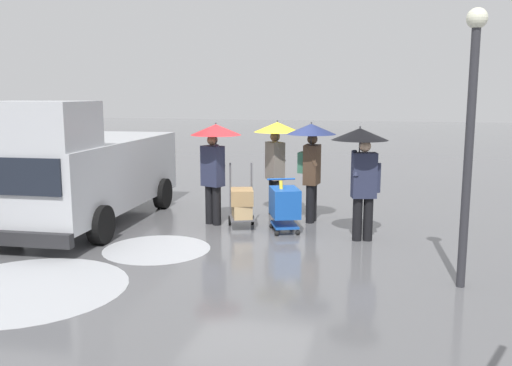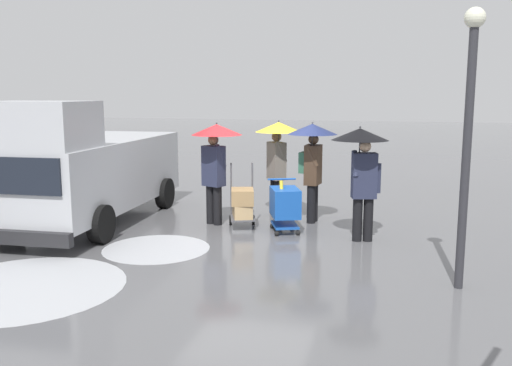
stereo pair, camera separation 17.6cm
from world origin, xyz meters
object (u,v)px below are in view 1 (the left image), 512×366
cargo_van_parked_right (85,169)px  shopping_cart_vendor (285,204)px  hand_dolly_boxes (242,204)px  pedestrian_far_side (311,149)px  pedestrian_pink_side (214,150)px  pedestrian_white_side (276,146)px  pedestrian_black_side (362,157)px  street_lamp (471,120)px

cargo_van_parked_right → shopping_cart_vendor: 4.21m
hand_dolly_boxes → pedestrian_far_side: size_ratio=0.61×
pedestrian_pink_side → pedestrian_white_side: (-1.06, -1.17, 0.00)m
pedestrian_white_side → pedestrian_far_side: bearing=150.8°
pedestrian_pink_side → cargo_van_parked_right: bearing=13.6°
pedestrian_black_side → pedestrian_white_side: size_ratio=1.00×
cargo_van_parked_right → pedestrian_black_side: cargo_van_parked_right is taller
hand_dolly_boxes → pedestrian_pink_side: bearing=-14.8°
hand_dolly_boxes → pedestrian_white_side: bearing=-107.9°
cargo_van_parked_right → pedestrian_black_side: 5.66m
pedestrian_pink_side → shopping_cart_vendor: bearing=170.9°
pedestrian_pink_side → pedestrian_white_side: 1.57m
cargo_van_parked_right → street_lamp: size_ratio=1.41×
hand_dolly_boxes → cargo_van_parked_right: bearing=8.2°
hand_dolly_boxes → pedestrian_black_side: (-2.39, 0.39, 1.07)m
cargo_van_parked_right → pedestrian_white_side: 4.11m
cargo_van_parked_right → shopping_cart_vendor: size_ratio=5.21×
pedestrian_pink_side → pedestrian_far_side: 2.03m
pedestrian_black_side → pedestrian_far_side: size_ratio=1.00×
cargo_van_parked_right → pedestrian_far_side: (-4.53, -1.33, 0.39)m
pedestrian_black_side → shopping_cart_vendor: bearing=-11.6°
shopping_cart_vendor → pedestrian_white_side: bearing=-71.5°
pedestrian_pink_side → street_lamp: (-4.58, 2.74, 0.79)m
pedestrian_white_side → shopping_cart_vendor: bearing=108.5°
pedestrian_far_side → hand_dolly_boxes: bearing=33.8°
hand_dolly_boxes → pedestrian_far_side: bearing=-146.2°
pedestrian_white_side → street_lamp: bearing=132.1°
shopping_cart_vendor → pedestrian_black_side: size_ratio=0.49×
shopping_cart_vendor → street_lamp: size_ratio=0.27×
pedestrian_white_side → pedestrian_pink_side: bearing=47.8°
pedestrian_pink_side → street_lamp: bearing=149.2°
pedestrian_far_side → street_lamp: size_ratio=0.56×
hand_dolly_boxes → street_lamp: size_ratio=0.34×
cargo_van_parked_right → pedestrian_pink_side: 2.73m
shopping_cart_vendor → hand_dolly_boxes: bearing=-5.1°
hand_dolly_boxes → pedestrian_white_side: 1.76m
cargo_van_parked_right → pedestrian_white_side: (-3.68, -1.80, 0.41)m
pedestrian_black_side → pedestrian_far_side: bearing=-48.1°
cargo_van_parked_right → pedestrian_far_side: cargo_van_parked_right is taller
cargo_van_parked_right → pedestrian_black_side: (-5.64, -0.08, 0.41)m
hand_dolly_boxes → pedestrian_pink_side: size_ratio=0.61×
street_lamp → hand_dolly_boxes: bearing=-33.0°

